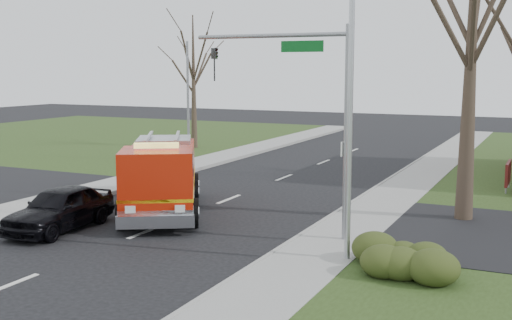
% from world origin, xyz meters
% --- Properties ---
extents(ground, '(120.00, 120.00, 0.00)m').
position_xyz_m(ground, '(0.00, 0.00, 0.00)').
color(ground, black).
rests_on(ground, ground).
extents(sidewalk_right, '(2.40, 80.00, 0.15)m').
position_xyz_m(sidewalk_right, '(6.20, 0.00, 0.07)').
color(sidewalk_right, gray).
rests_on(sidewalk_right, ground).
extents(sidewalk_left, '(2.40, 80.00, 0.15)m').
position_xyz_m(sidewalk_left, '(-6.20, 0.00, 0.07)').
color(sidewalk_left, gray).
rests_on(sidewalk_left, ground).
extents(health_center_sign, '(0.12, 2.00, 1.40)m').
position_xyz_m(health_center_sign, '(10.50, 12.50, 0.88)').
color(health_center_sign, '#531513').
rests_on(health_center_sign, ground).
extents(hedge_corner, '(2.80, 2.00, 0.90)m').
position_xyz_m(hedge_corner, '(9.00, -1.00, 0.58)').
color(hedge_corner, '#2E3C16').
rests_on(hedge_corner, lawn_right).
extents(bare_tree_near, '(6.00, 6.00, 12.00)m').
position_xyz_m(bare_tree_near, '(9.50, 6.00, 7.41)').
color(bare_tree_near, '#3B2F22').
rests_on(bare_tree_near, ground).
extents(bare_tree_left, '(4.50, 4.50, 9.00)m').
position_xyz_m(bare_tree_left, '(-10.00, 20.00, 5.56)').
color(bare_tree_left, '#3B2F22').
rests_on(bare_tree_left, ground).
extents(traffic_signal_mast, '(5.29, 0.18, 6.80)m').
position_xyz_m(traffic_signal_mast, '(5.21, 1.50, 4.71)').
color(traffic_signal_mast, gray).
rests_on(traffic_signal_mast, ground).
extents(streetlight_pole, '(1.48, 0.16, 8.40)m').
position_xyz_m(streetlight_pole, '(7.14, -0.50, 4.55)').
color(streetlight_pole, '#B7BABF').
rests_on(streetlight_pole, ground).
extents(utility_pole_far, '(0.14, 0.14, 7.00)m').
position_xyz_m(utility_pole_far, '(-6.80, 14.00, 3.50)').
color(utility_pole_far, gray).
rests_on(utility_pole_far, ground).
extents(fire_engine, '(5.85, 7.59, 2.96)m').
position_xyz_m(fire_engine, '(-1.12, 2.66, 1.34)').
color(fire_engine, '#B41C08').
rests_on(fire_engine, ground).
extents(parked_car_maroon, '(2.06, 4.54, 1.51)m').
position_xyz_m(parked_car_maroon, '(-2.80, -1.00, 0.76)').
color(parked_car_maroon, black).
rests_on(parked_car_maroon, ground).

